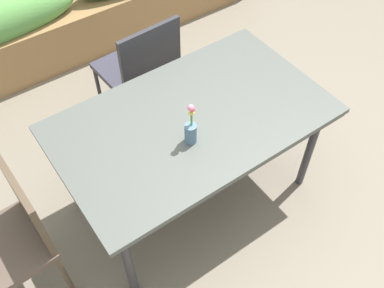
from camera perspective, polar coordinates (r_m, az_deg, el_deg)
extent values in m
plane|color=#756B5B|center=(2.94, -0.92, -6.12)|extent=(12.00, 12.00, 0.00)
cube|color=#4C514C|center=(2.36, 0.00, 3.28)|extent=(1.49, 0.90, 0.03)
cube|color=#333338|center=(2.38, 0.00, 2.83)|extent=(1.46, 0.88, 0.02)
cylinder|color=#333338|center=(2.33, -8.35, -15.18)|extent=(0.05, 0.05, 0.71)
cylinder|color=#333338|center=(2.80, 15.17, -0.65)|extent=(0.05, 0.05, 0.71)
cylinder|color=#333338|center=(2.69, -15.80, -3.57)|extent=(0.05, 0.05, 0.71)
cylinder|color=#333338|center=(3.11, 6.07, 7.58)|extent=(0.05, 0.05, 0.71)
cube|color=brown|center=(2.37, -23.52, -12.61)|extent=(0.43, 0.43, 0.04)
cube|color=#4C3D2D|center=(2.19, -20.83, -7.65)|extent=(0.04, 0.39, 0.41)
cylinder|color=#4C3D2D|center=(2.49, -16.15, -16.41)|extent=(0.03, 0.03, 0.48)
cylinder|color=#4C3D2D|center=(2.68, -19.73, -10.25)|extent=(0.03, 0.03, 0.48)
cube|color=#343340|center=(3.12, -7.39, 9.71)|extent=(0.49, 0.49, 0.04)
cube|color=#2D2D33|center=(2.83, -5.37, 11.08)|extent=(0.45, 0.05, 0.45)
cylinder|color=#2D2D33|center=(3.35, -12.11, 7.06)|extent=(0.03, 0.03, 0.43)
cylinder|color=#2D2D33|center=(3.49, -6.02, 10.17)|extent=(0.03, 0.03, 0.43)
cylinder|color=#2D2D33|center=(3.07, -8.09, 2.84)|extent=(0.03, 0.03, 0.43)
cylinder|color=#2D2D33|center=(3.22, -1.69, 6.35)|extent=(0.03, 0.03, 0.43)
cylinder|color=slate|center=(2.20, -0.18, 1.38)|extent=(0.06, 0.06, 0.12)
cylinder|color=#569347|center=(2.15, -0.10, 3.03)|extent=(0.01, 0.01, 0.12)
sphere|color=#EFCC4C|center=(2.10, -0.10, 4.14)|extent=(0.03, 0.03, 0.03)
cylinder|color=#569347|center=(2.12, -0.14, 3.23)|extent=(0.01, 0.01, 0.16)
sphere|color=pink|center=(2.06, -0.15, 4.77)|extent=(0.03, 0.03, 0.03)
cylinder|color=#569347|center=(2.13, 0.01, 3.17)|extent=(0.01, 0.01, 0.15)
sphere|color=#DB4C56|center=(2.07, 0.01, 4.61)|extent=(0.03, 0.03, 0.03)
cube|color=olive|center=(3.97, -14.25, 14.50)|extent=(3.53, 0.38, 0.43)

